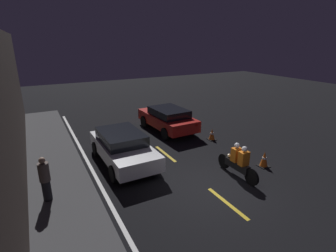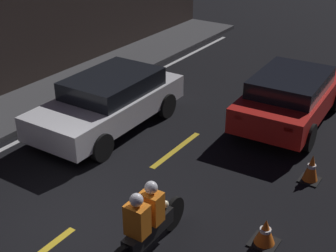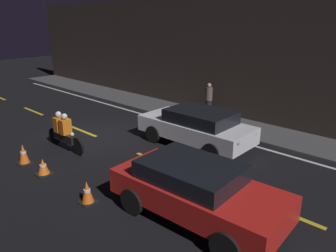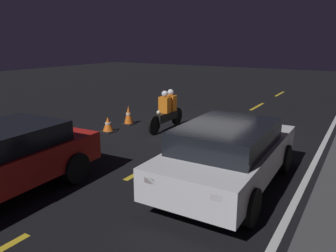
% 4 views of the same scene
% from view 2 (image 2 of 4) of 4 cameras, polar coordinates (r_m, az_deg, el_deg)
% --- Properties ---
extents(ground_plane, '(56.00, 56.00, 0.00)m').
position_cam_2_polar(ground_plane, '(8.96, -11.53, -12.16)').
color(ground_plane, black).
extents(lane_dash_d, '(2.00, 0.14, 0.01)m').
position_cam_2_polar(lane_dash_d, '(11.19, 1.00, -2.89)').
color(lane_dash_d, gold).
rests_on(lane_dash_d, ground).
extents(lane_dash_e, '(2.00, 0.14, 0.01)m').
position_cam_2_polar(lane_dash_e, '(14.80, 10.52, 4.39)').
color(lane_dash_e, gold).
rests_on(lane_dash_e, ground).
extents(sedan_white, '(4.40, 2.03, 1.40)m').
position_cam_2_polar(sedan_white, '(12.00, -7.15, 3.13)').
color(sedan_white, silver).
rests_on(sedan_white, ground).
extents(taxi_red, '(4.33, 2.12, 1.39)m').
position_cam_2_polar(taxi_red, '(12.63, 14.79, 3.68)').
color(taxi_red, red).
rests_on(taxi_red, ground).
extents(motorcycle, '(2.20, 0.37, 1.39)m').
position_cam_2_polar(motorcycle, '(7.86, -2.69, -11.84)').
color(motorcycle, black).
rests_on(motorcycle, ground).
extents(traffic_cone_mid, '(0.48, 0.48, 0.51)m').
position_cam_2_polar(traffic_cone_mid, '(8.49, 11.76, -12.57)').
color(traffic_cone_mid, black).
rests_on(traffic_cone_mid, ground).
extents(traffic_cone_far, '(0.42, 0.42, 0.63)m').
position_cam_2_polar(traffic_cone_far, '(10.35, 17.08, -4.96)').
color(traffic_cone_far, black).
rests_on(traffic_cone_far, ground).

